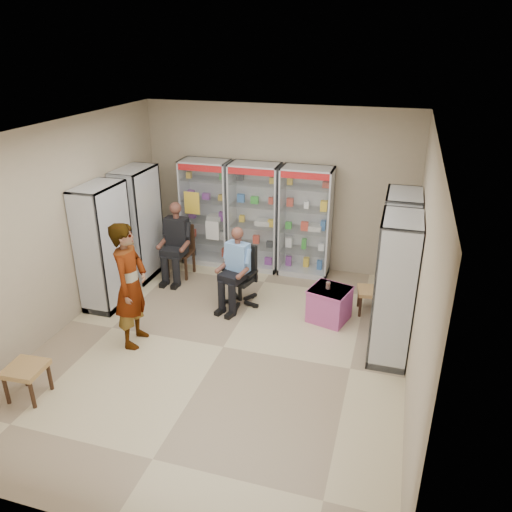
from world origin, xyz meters
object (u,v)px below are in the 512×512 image
(cabinet_back_mid, at_px, (255,217))
(standing_man, at_px, (131,285))
(cabinet_back_left, at_px, (207,213))
(cabinet_back_right, at_px, (306,222))
(woven_stool_b, at_px, (28,381))
(woven_stool_a, at_px, (370,301))
(cabinet_left_near, at_px, (104,247))
(seated_shopkeeper, at_px, (239,270))
(cabinet_right_near, at_px, (394,290))
(cabinet_left_far, at_px, (138,224))
(pink_trunk, at_px, (329,304))
(cabinet_right_far, at_px, (397,257))
(wooden_chair, at_px, (180,251))

(cabinet_back_mid, relative_size, standing_man, 1.10)
(cabinet_back_left, xyz_separation_m, cabinet_back_right, (1.90, 0.00, 0.00))
(woven_stool_b, bearing_deg, woven_stool_a, 40.70)
(cabinet_left_near, relative_size, seated_shopkeeper, 1.57)
(cabinet_right_near, distance_m, woven_stool_b, 4.73)
(seated_shopkeeper, bearing_deg, cabinet_left_far, 179.81)
(seated_shopkeeper, bearing_deg, standing_man, -111.52)
(cabinet_back_mid, distance_m, pink_trunk, 2.39)
(cabinet_back_right, relative_size, cabinet_right_far, 1.00)
(cabinet_back_mid, height_order, cabinet_right_far, same)
(standing_man, bearing_deg, cabinet_left_near, 40.71)
(cabinet_back_left, bearing_deg, cabinet_back_mid, 0.00)
(cabinet_right_far, relative_size, cabinet_right_near, 1.00)
(standing_man, bearing_deg, cabinet_right_far, -68.50)
(cabinet_right_near, distance_m, wooden_chair, 4.10)
(cabinet_back_left, relative_size, cabinet_left_near, 1.00)
(cabinet_back_mid, relative_size, cabinet_back_right, 1.00)
(cabinet_back_left, xyz_separation_m, woven_stool_b, (-0.60, -4.40, -0.78))
(cabinet_back_mid, bearing_deg, standing_man, -107.03)
(cabinet_left_near, relative_size, pink_trunk, 3.62)
(wooden_chair, distance_m, standing_man, 2.28)
(cabinet_left_far, xyz_separation_m, cabinet_left_near, (0.00, -1.10, 0.00))
(woven_stool_a, relative_size, woven_stool_b, 0.92)
(seated_shopkeeper, relative_size, woven_stool_a, 3.17)
(cabinet_right_far, bearing_deg, cabinet_back_left, 72.25)
(cabinet_back_mid, bearing_deg, seated_shopkeeper, -83.17)
(cabinet_back_mid, relative_size, seated_shopkeeper, 1.57)
(woven_stool_b, bearing_deg, seated_shopkeeper, 59.23)
(cabinet_left_near, distance_m, pink_trunk, 3.65)
(cabinet_back_right, relative_size, wooden_chair, 2.13)
(cabinet_back_left, distance_m, seated_shopkeeper, 1.91)
(cabinet_left_far, relative_size, woven_stool_b, 4.58)
(cabinet_right_far, bearing_deg, cabinet_back_mid, 66.35)
(cabinet_right_far, xyz_separation_m, wooden_chair, (-3.78, 0.40, -0.53))
(cabinet_back_mid, relative_size, cabinet_right_far, 1.00)
(cabinet_left_near, xyz_separation_m, woven_stool_b, (0.33, -2.37, -0.78))
(cabinet_right_far, height_order, standing_man, cabinet_right_far)
(cabinet_right_far, distance_m, seated_shopkeeper, 2.46)
(pink_trunk, distance_m, woven_stool_b, 4.30)
(woven_stool_a, bearing_deg, wooden_chair, 173.38)
(cabinet_back_left, relative_size, seated_shopkeeper, 1.57)
(standing_man, bearing_deg, cabinet_left_far, 19.77)
(cabinet_back_mid, distance_m, woven_stool_a, 2.64)
(cabinet_right_far, bearing_deg, wooden_chair, 83.96)
(wooden_chair, distance_m, seated_shopkeeper, 1.59)
(cabinet_right_near, distance_m, cabinet_left_near, 4.46)
(cabinet_left_near, height_order, pink_trunk, cabinet_left_near)
(woven_stool_a, height_order, woven_stool_b, woven_stool_b)
(seated_shopkeeper, bearing_deg, cabinet_back_mid, 111.98)
(cabinet_left_far, height_order, standing_man, cabinet_left_far)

